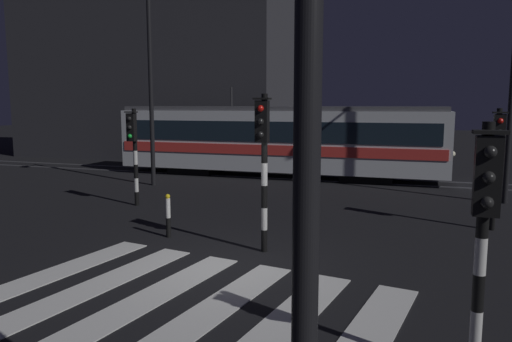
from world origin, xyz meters
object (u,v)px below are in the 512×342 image
(traffic_light_corner_far_right, at_px, (497,151))
(tram, at_px, (277,139))
(traffic_light_corner_far_left, at_px, (133,142))
(traffic_light_median_centre, at_px, (263,149))
(traffic_light_corner_near_right, at_px, (484,216))
(bollard_island_edge, at_px, (168,216))
(street_lamp_trackside_left, at_px, (147,64))

(traffic_light_corner_far_right, height_order, tram, tram)
(traffic_light_corner_far_left, distance_m, traffic_light_median_centre, 6.63)
(traffic_light_corner_near_right, xyz_separation_m, bollard_island_edge, (-6.68, 4.71, -1.51))
(traffic_light_median_centre, bearing_deg, traffic_light_corner_near_right, -46.59)
(traffic_light_corner_far_left, height_order, street_lamp_trackside_left, street_lamp_trackside_left)
(traffic_light_corner_far_left, relative_size, bollard_island_edge, 2.89)
(traffic_light_corner_far_left, distance_m, street_lamp_trackside_left, 4.92)
(traffic_light_median_centre, distance_m, bollard_island_edge, 3.25)
(traffic_light_corner_far_left, height_order, traffic_light_median_centre, traffic_light_median_centre)
(bollard_island_edge, bearing_deg, tram, 91.81)
(traffic_light_corner_far_right, xyz_separation_m, traffic_light_corner_far_left, (-10.78, -0.23, -0.02))
(traffic_light_corner_near_right, bearing_deg, traffic_light_corner_far_left, 140.91)
(street_lamp_trackside_left, distance_m, bollard_island_edge, 9.25)
(traffic_light_corner_far_right, bearing_deg, bollard_island_edge, -157.13)
(traffic_light_median_centre, xyz_separation_m, bollard_island_edge, (-2.67, 0.48, -1.79))
(traffic_light_corner_far_left, relative_size, traffic_light_corner_near_right, 1.02)
(traffic_light_corner_far_left, height_order, tram, tram)
(traffic_light_corner_far_right, relative_size, traffic_light_corner_far_left, 1.01)
(traffic_light_corner_far_left, bearing_deg, tram, 71.99)
(tram, bearing_deg, traffic_light_median_centre, -75.29)
(traffic_light_corner_near_right, relative_size, traffic_light_median_centre, 0.88)
(traffic_light_median_centre, height_order, street_lamp_trackside_left, street_lamp_trackside_left)
(traffic_light_corner_far_right, height_order, traffic_light_median_centre, traffic_light_median_centre)
(traffic_light_corner_near_right, bearing_deg, tram, 114.07)
(bollard_island_edge, bearing_deg, traffic_light_corner_near_right, -35.23)
(tram, height_order, bollard_island_edge, tram)
(street_lamp_trackside_left, xyz_separation_m, tram, (4.19, 4.25, -3.21))
(traffic_light_corner_far_right, distance_m, street_lamp_trackside_left, 13.17)
(traffic_light_corner_far_left, distance_m, tram, 8.34)
(traffic_light_corner_near_right, relative_size, bollard_island_edge, 2.83)
(traffic_light_corner_far_left, bearing_deg, bollard_island_edge, -46.52)
(traffic_light_median_centre, relative_size, street_lamp_trackside_left, 0.45)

